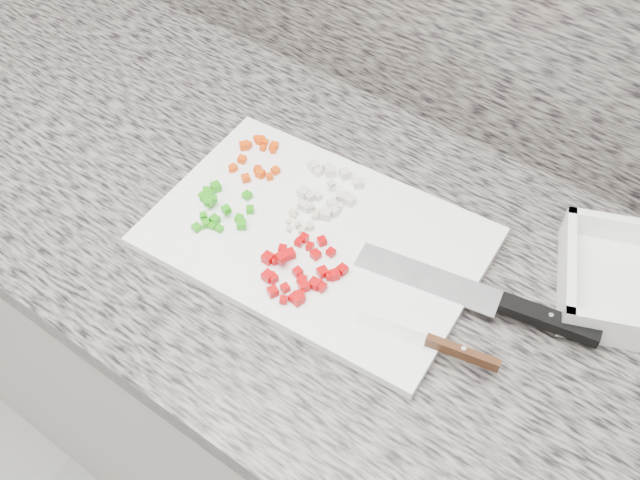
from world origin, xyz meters
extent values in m
cube|color=silver|center=(0.00, 1.44, 0.43)|extent=(3.92, 0.62, 0.86)
cube|color=slate|center=(0.00, 1.44, 0.88)|extent=(3.96, 0.64, 0.04)
cube|color=white|center=(0.08, 1.42, 0.91)|extent=(0.46, 0.32, 0.01)
cube|color=#DB3F04|center=(-0.08, 1.51, 0.92)|extent=(0.01, 0.01, 0.01)
cube|color=#DB3F04|center=(-0.09, 1.45, 0.92)|extent=(0.01, 0.01, 0.01)
cube|color=#DB3F04|center=(-0.06, 1.45, 0.92)|extent=(0.02, 0.02, 0.01)
cube|color=#DB3F04|center=(-0.07, 1.52, 0.92)|extent=(0.01, 0.01, 0.01)
cube|color=#DB3F04|center=(-0.07, 1.52, 0.92)|extent=(0.01, 0.01, 0.01)
cube|color=#DB3F04|center=(-0.11, 1.50, 0.92)|extent=(0.01, 0.01, 0.01)
cube|color=#DB3F04|center=(-0.05, 1.47, 0.92)|extent=(0.01, 0.01, 0.01)
cube|color=#DB3F04|center=(-0.05, 1.47, 0.92)|extent=(0.01, 0.01, 0.01)
cube|color=#DB3F04|center=(-0.07, 1.52, 0.92)|extent=(0.01, 0.01, 0.01)
cube|color=#DB3F04|center=(-0.11, 1.50, 0.92)|extent=(0.02, 0.02, 0.01)
cube|color=#DB3F04|center=(-0.10, 1.52, 0.92)|extent=(0.01, 0.01, 0.01)
cube|color=#DB3F04|center=(-0.04, 1.47, 0.92)|extent=(0.01, 0.01, 0.01)
cube|color=#DB3F04|center=(-0.11, 1.52, 0.92)|extent=(0.01, 0.01, 0.01)
cube|color=#DB3F04|center=(-0.06, 1.47, 0.92)|extent=(0.01, 0.01, 0.01)
cube|color=#DB3F04|center=(-0.04, 1.48, 0.92)|extent=(0.01, 0.01, 0.01)
cube|color=#DB3F04|center=(-0.09, 1.52, 0.92)|extent=(0.01, 0.01, 0.01)
cube|color=#DB3F04|center=(-0.09, 1.45, 0.92)|extent=(0.01, 0.01, 0.01)
cube|color=#DB3F04|center=(-0.10, 1.52, 0.92)|extent=(0.01, 0.01, 0.01)
cube|color=#DB3F04|center=(-0.09, 1.47, 0.92)|extent=(0.01, 0.01, 0.01)
cube|color=beige|center=(0.00, 1.52, 0.92)|extent=(0.02, 0.02, 0.01)
cube|color=beige|center=(0.07, 1.50, 0.92)|extent=(0.02, 0.02, 0.01)
cube|color=beige|center=(0.05, 1.54, 0.92)|extent=(0.02, 0.02, 0.01)
cube|color=beige|center=(0.05, 1.50, 0.93)|extent=(0.01, 0.01, 0.01)
cube|color=beige|center=(0.08, 1.50, 0.92)|extent=(0.01, 0.01, 0.01)
cube|color=beige|center=(0.03, 1.45, 0.92)|extent=(0.01, 0.01, 0.01)
cube|color=beige|center=(0.03, 1.47, 0.92)|extent=(0.02, 0.02, 0.01)
cube|color=beige|center=(0.07, 1.50, 0.92)|extent=(0.01, 0.01, 0.01)
cube|color=beige|center=(0.02, 1.47, 0.92)|extent=(0.01, 0.01, 0.01)
cube|color=beige|center=(0.08, 1.48, 0.92)|extent=(0.01, 0.01, 0.01)
cube|color=beige|center=(0.07, 1.53, 0.92)|extent=(0.02, 0.02, 0.01)
cube|color=beige|center=(0.03, 1.47, 0.92)|extent=(0.01, 0.01, 0.01)
cube|color=beige|center=(0.08, 1.47, 0.92)|extent=(0.01, 0.01, 0.01)
cube|color=beige|center=(0.07, 1.53, 0.92)|extent=(0.02, 0.02, 0.01)
cube|color=beige|center=(0.04, 1.45, 0.92)|extent=(0.01, 0.01, 0.01)
cube|color=beige|center=(0.04, 1.45, 0.92)|extent=(0.01, 0.01, 0.01)
cube|color=beige|center=(0.08, 1.50, 0.92)|extent=(0.01, 0.01, 0.01)
cube|color=beige|center=(0.01, 1.52, 0.92)|extent=(0.01, 0.01, 0.01)
cube|color=beige|center=(0.02, 1.53, 0.92)|extent=(0.02, 0.02, 0.01)
cube|color=beige|center=(0.03, 1.53, 0.92)|extent=(0.02, 0.02, 0.01)
cube|color=beige|center=(0.07, 1.46, 0.92)|extent=(0.02, 0.02, 0.01)
cube|color=beige|center=(0.07, 1.48, 0.92)|extent=(0.02, 0.02, 0.01)
cube|color=beige|center=(0.04, 1.48, 0.92)|extent=(0.01, 0.01, 0.01)
cube|color=#20980D|center=(-0.09, 1.39, 0.92)|extent=(0.01, 0.01, 0.01)
cube|color=#20980D|center=(-0.07, 1.37, 0.93)|extent=(0.01, 0.01, 0.01)
cube|color=#20980D|center=(-0.09, 1.41, 0.92)|extent=(0.02, 0.02, 0.01)
cube|color=#20980D|center=(-0.05, 1.35, 0.92)|extent=(0.01, 0.01, 0.01)
cube|color=#20980D|center=(-0.07, 1.36, 0.92)|extent=(0.01, 0.01, 0.01)
cube|color=#20980D|center=(-0.07, 1.38, 0.93)|extent=(0.01, 0.01, 0.01)
cube|color=#20980D|center=(-0.09, 1.38, 0.92)|extent=(0.02, 0.02, 0.01)
cube|color=#20980D|center=(-0.06, 1.34, 0.92)|extent=(0.01, 0.01, 0.01)
cube|color=#20980D|center=(-0.02, 1.38, 0.92)|extent=(0.01, 0.01, 0.01)
cube|color=#20980D|center=(-0.04, 1.38, 0.93)|extent=(0.01, 0.01, 0.01)
cube|color=#20980D|center=(-0.04, 1.42, 0.92)|extent=(0.01, 0.01, 0.01)
cube|color=#20980D|center=(-0.04, 1.35, 0.92)|extent=(0.01, 0.01, 0.01)
cube|color=#20980D|center=(-0.08, 1.38, 0.92)|extent=(0.01, 0.01, 0.01)
cube|color=#20980D|center=(-0.09, 1.39, 0.92)|extent=(0.01, 0.01, 0.01)
cube|color=#20980D|center=(-0.04, 1.38, 0.93)|extent=(0.01, 0.01, 0.01)
cube|color=#20980D|center=(-0.01, 1.37, 0.92)|extent=(0.02, 0.02, 0.01)
cube|color=#20980D|center=(-0.05, 1.36, 0.92)|extent=(0.01, 0.01, 0.01)
cube|color=#20980D|center=(-0.03, 1.35, 0.92)|extent=(0.01, 0.01, 0.01)
cube|color=#20980D|center=(-0.09, 1.39, 0.92)|extent=(0.01, 0.01, 0.01)
cube|color=#20980D|center=(-0.02, 1.40, 0.92)|extent=(0.01, 0.01, 0.01)
cube|color=#B20205|center=(0.07, 1.36, 0.93)|extent=(0.02, 0.02, 0.01)
cube|color=#B20205|center=(0.09, 1.40, 0.92)|extent=(0.01, 0.01, 0.01)
cube|color=#B20205|center=(0.11, 1.35, 0.92)|extent=(0.01, 0.01, 0.01)
cube|color=#B20205|center=(0.12, 1.32, 0.92)|extent=(0.02, 0.02, 0.01)
cube|color=#B20205|center=(0.10, 1.35, 0.92)|extent=(0.01, 0.01, 0.01)
cube|color=#B20205|center=(0.12, 1.32, 0.92)|extent=(0.01, 0.01, 0.01)
cube|color=#B20205|center=(0.07, 1.33, 0.92)|extent=(0.01, 0.01, 0.01)
cube|color=#B20205|center=(0.07, 1.40, 0.92)|extent=(0.01, 0.01, 0.01)
cube|color=#B20205|center=(0.05, 1.35, 0.92)|extent=(0.01, 0.01, 0.01)
cube|color=#B20205|center=(0.08, 1.33, 0.92)|extent=(0.01, 0.01, 0.01)
cube|color=#B20205|center=(0.12, 1.33, 0.92)|extent=(0.01, 0.01, 0.01)
cube|color=#B20205|center=(0.14, 1.35, 0.92)|extent=(0.01, 0.01, 0.01)
cube|color=#B20205|center=(0.12, 1.34, 0.92)|extent=(0.02, 0.02, 0.01)
cube|color=#B20205|center=(0.10, 1.33, 0.92)|extent=(0.01, 0.01, 0.01)
cube|color=#B20205|center=(0.11, 1.31, 0.92)|extent=(0.01, 0.01, 0.01)
cube|color=#B20205|center=(0.09, 1.31, 0.92)|extent=(0.02, 0.02, 0.01)
cube|color=#B20205|center=(0.09, 1.41, 0.92)|extent=(0.02, 0.02, 0.01)
cube|color=#B20205|center=(0.10, 1.39, 0.92)|extent=(0.01, 0.01, 0.01)
cube|color=#B20205|center=(0.14, 1.37, 0.92)|extent=(0.02, 0.02, 0.01)
cube|color=#B20205|center=(0.14, 1.39, 0.92)|extent=(0.01, 0.01, 0.01)
cube|color=#B20205|center=(0.12, 1.37, 0.92)|extent=(0.02, 0.02, 0.01)
cube|color=#B20205|center=(0.13, 1.35, 0.92)|extent=(0.01, 0.01, 0.01)
cube|color=#B20205|center=(0.12, 1.32, 0.92)|extent=(0.02, 0.02, 0.01)
cube|color=#B20205|center=(0.11, 1.41, 0.92)|extent=(0.01, 0.01, 0.01)
cube|color=#B20205|center=(0.06, 1.37, 0.92)|extent=(0.01, 0.01, 0.01)
cube|color=#B20205|center=(0.14, 1.38, 0.92)|extent=(0.02, 0.02, 0.01)
cube|color=#B20205|center=(0.06, 1.35, 0.92)|extent=(0.02, 0.02, 0.01)
cube|color=#B20205|center=(0.07, 1.37, 0.92)|extent=(0.02, 0.02, 0.01)
cube|color=#B20205|center=(0.07, 1.41, 0.92)|extent=(0.01, 0.01, 0.01)
cube|color=beige|center=(0.05, 1.42, 0.92)|extent=(0.01, 0.01, 0.01)
cube|color=beige|center=(0.03, 1.43, 0.92)|extent=(0.01, 0.01, 0.01)
cube|color=beige|center=(0.06, 1.45, 0.92)|extent=(0.01, 0.01, 0.01)
cube|color=beige|center=(0.06, 1.41, 0.92)|extent=(0.01, 0.01, 0.01)
cube|color=beige|center=(0.06, 1.43, 0.92)|extent=(0.01, 0.01, 0.01)
cube|color=beige|center=(0.03, 1.43, 0.92)|extent=(0.01, 0.01, 0.00)
cube|color=beige|center=(0.03, 1.43, 0.92)|extent=(0.01, 0.01, 0.01)
cube|color=beige|center=(0.06, 1.43, 0.92)|extent=(0.01, 0.01, 0.01)
cube|color=beige|center=(0.06, 1.43, 0.92)|extent=(0.01, 0.01, 0.01)
cube|color=beige|center=(0.03, 1.42, 0.92)|extent=(0.01, 0.01, 0.00)
cube|color=beige|center=(0.04, 1.41, 0.92)|extent=(0.01, 0.01, 0.01)
cube|color=beige|center=(0.06, 1.45, 0.92)|extent=(0.01, 0.01, 0.01)
cube|color=beige|center=(0.03, 1.44, 0.92)|extent=(0.01, 0.01, 0.01)
cube|color=white|center=(0.24, 1.45, 0.92)|extent=(0.19, 0.08, 0.00)
cube|color=black|center=(0.39, 1.47, 0.92)|extent=(0.13, 0.05, 0.02)
cylinder|color=white|center=(0.39, 1.47, 0.93)|extent=(0.01, 0.01, 0.00)
cube|color=white|center=(0.24, 1.35, 0.92)|extent=(0.09, 0.04, 0.00)
cube|color=#442211|center=(0.33, 1.37, 0.92)|extent=(0.09, 0.03, 0.02)
cylinder|color=white|center=(0.33, 1.37, 0.93)|extent=(0.01, 0.01, 0.00)
cube|color=white|center=(0.38, 1.56, 0.93)|extent=(0.08, 0.17, 0.04)
camera|label=1|loc=(0.44, 0.92, 1.65)|focal=40.00mm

